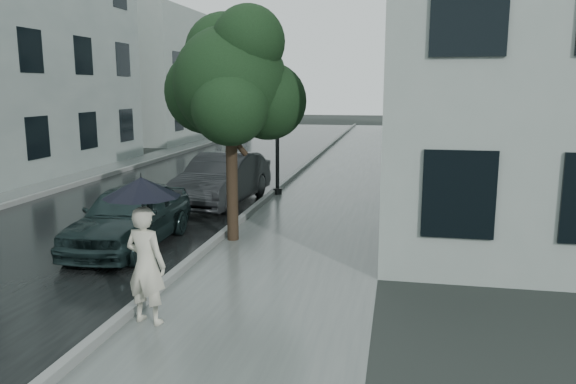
% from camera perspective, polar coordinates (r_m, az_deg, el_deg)
% --- Properties ---
extents(ground, '(120.00, 120.00, 0.00)m').
position_cam_1_polar(ground, '(9.10, -4.23, -11.18)').
color(ground, black).
rests_on(ground, ground).
extents(sidewalk, '(3.50, 60.00, 0.01)m').
position_cam_1_polar(sidewalk, '(20.51, 5.36, 1.15)').
color(sidewalk, slate).
rests_on(sidewalk, ground).
extents(kerb_near, '(0.15, 60.00, 0.15)m').
position_cam_1_polar(kerb_near, '(20.76, 0.35, 1.51)').
color(kerb_near, slate).
rests_on(kerb_near, ground).
extents(asphalt_road, '(6.85, 60.00, 0.00)m').
position_cam_1_polar(asphalt_road, '(21.70, -8.77, 1.58)').
color(asphalt_road, black).
rests_on(asphalt_road, ground).
extents(kerb_far, '(0.15, 60.00, 0.15)m').
position_cam_1_polar(kerb_far, '(23.11, -16.97, 1.98)').
color(kerb_far, slate).
rests_on(kerb_far, ground).
extents(sidewalk_far, '(1.70, 60.00, 0.01)m').
position_cam_1_polar(sidewalk_far, '(23.57, -18.95, 1.85)').
color(sidewalk_far, '#4C5451').
rests_on(sidewalk_far, ground).
extents(building_near, '(7.02, 36.00, 9.00)m').
position_cam_1_polar(building_near, '(27.84, 18.21, 12.45)').
color(building_near, gray).
rests_on(building_near, ground).
extents(building_far_b, '(7.02, 18.00, 8.00)m').
position_cam_1_polar(building_far_b, '(41.38, -11.87, 11.30)').
color(building_far_b, gray).
rests_on(building_far_b, ground).
extents(pedestrian, '(0.70, 0.53, 1.73)m').
position_cam_1_polar(pedestrian, '(8.32, -14.23, -7.20)').
color(pedestrian, beige).
rests_on(pedestrian, sidewalk).
extents(umbrella, '(1.28, 1.28, 1.27)m').
position_cam_1_polar(umbrella, '(8.01, -14.67, 0.48)').
color(umbrella, black).
rests_on(umbrella, ground).
extents(street_tree, '(3.20, 2.90, 5.05)m').
position_cam_1_polar(street_tree, '(12.32, -5.76, 11.10)').
color(street_tree, '#332619').
rests_on(street_tree, ground).
extents(lamp_post, '(0.84, 0.41, 5.12)m').
position_cam_1_polar(lamp_post, '(17.54, -1.61, 9.19)').
color(lamp_post, black).
rests_on(lamp_post, ground).
extents(car_near, '(1.71, 4.02, 1.36)m').
position_cam_1_polar(car_near, '(12.39, -15.79, -2.31)').
color(car_near, black).
rests_on(car_near, ground).
extents(car_far, '(1.90, 4.56, 1.47)m').
position_cam_1_polar(car_far, '(16.42, -6.67, 1.34)').
color(car_far, '#222527').
rests_on(car_far, ground).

